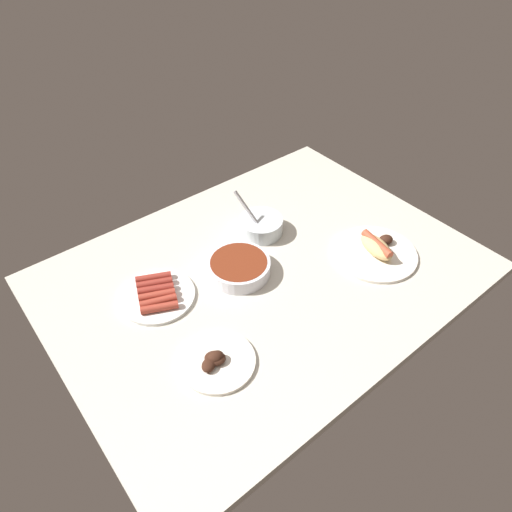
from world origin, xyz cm
name	(u,v)px	position (x,y,z in cm)	size (l,w,h in cm)	color
ground_plane	(264,275)	(0.00, 0.00, -1.50)	(120.00, 90.00, 3.00)	beige
plate_hotdog_assembled	(376,250)	(-30.78, 15.48, 1.65)	(25.37, 25.37, 5.61)	white
bowl_chili	(239,267)	(6.20, -4.11, 2.46)	(18.22, 18.22, 4.46)	white
bowl_coleslaw	(261,225)	(-10.40, -14.42, 2.92)	(13.89, 13.89, 15.01)	silver
plate_grilled_meat	(217,361)	(29.18, 17.19, 0.92)	(18.43, 18.43, 3.89)	white
plate_sausages	(157,294)	(29.50, -10.64, 1.10)	(20.75, 20.75, 3.12)	white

